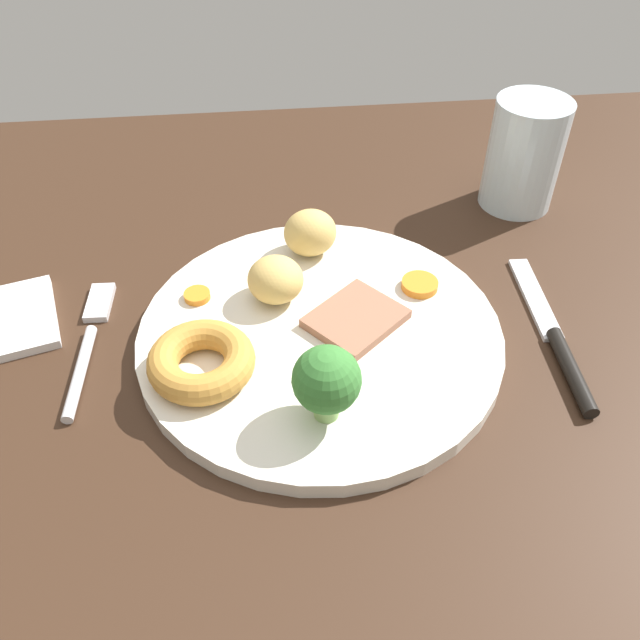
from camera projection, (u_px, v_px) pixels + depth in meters
dining_table at (333, 351)px, 55.75cm from camera, size 120.00×84.00×3.60cm
dinner_plate at (320, 335)px, 53.58cm from camera, size 29.24×29.24×1.40cm
meat_slice_main at (355, 317)px, 53.57cm from camera, size 9.22×9.11×0.80cm
yorkshire_pudding at (201, 361)px, 48.91cm from camera, size 8.03×8.03×2.34cm
roast_potato_left at (310, 233)px, 59.17cm from camera, size 5.44×5.06×4.21cm
roast_potato_right at (276, 280)px, 54.69cm from camera, size 6.58×6.58×3.79cm
carrot_coin_front at (197, 295)px, 55.68cm from camera, size 2.21×2.21×0.57cm
carrot_coin_back at (420, 285)px, 56.62cm from camera, size 3.13×3.13×0.70cm
broccoli_floret at (327, 381)px, 44.39cm from camera, size 4.77×4.77×6.01cm
fork at (89, 341)px, 53.53cm from camera, size 2.19×15.30×0.90cm
knife at (557, 342)px, 53.39cm from camera, size 2.15×18.54×1.20cm
water_glass at (524, 154)px, 65.40cm from camera, size 7.31×7.31×11.01cm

